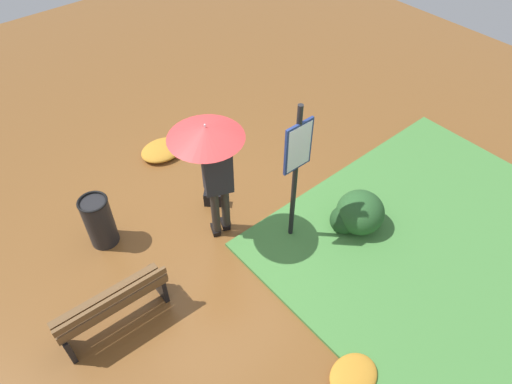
# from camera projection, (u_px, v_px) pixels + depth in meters

# --- Properties ---
(ground_plane) EXTENTS (18.00, 18.00, 0.00)m
(ground_plane) POSITION_uv_depth(u_px,v_px,m) (202.00, 236.00, 6.88)
(ground_plane) COLOR brown
(grass_verge) EXTENTS (4.80, 4.00, 0.05)m
(grass_verge) POSITION_uv_depth(u_px,v_px,m) (440.00, 244.00, 6.74)
(grass_verge) COLOR #47843D
(grass_verge) RESTS_ON ground_plane
(person_with_umbrella) EXTENTS (0.96, 0.96, 2.04)m
(person_with_umbrella) POSITION_uv_depth(u_px,v_px,m) (211.00, 153.00, 5.82)
(person_with_umbrella) COLOR #2D2823
(person_with_umbrella) RESTS_ON ground_plane
(info_sign_post) EXTENTS (0.44, 0.07, 2.30)m
(info_sign_post) POSITION_uv_depth(u_px,v_px,m) (297.00, 162.00, 5.87)
(info_sign_post) COLOR black
(info_sign_post) RESTS_ON ground_plane
(handbag) EXTENTS (0.31, 0.31, 0.37)m
(handbag) POSITION_uv_depth(u_px,v_px,m) (214.00, 198.00, 7.25)
(handbag) COLOR black
(handbag) RESTS_ON ground_plane
(park_bench) EXTENTS (1.40, 0.41, 0.75)m
(park_bench) POSITION_uv_depth(u_px,v_px,m) (113.00, 306.00, 5.58)
(park_bench) COLOR black
(park_bench) RESTS_ON ground_plane
(trash_bin) EXTENTS (0.42, 0.42, 0.83)m
(trash_bin) POSITION_uv_depth(u_px,v_px,m) (99.00, 221.00, 6.52)
(trash_bin) COLOR black
(trash_bin) RESTS_ON ground_plane
(shrub_cluster) EXTENTS (0.77, 0.70, 0.63)m
(shrub_cluster) POSITION_uv_depth(u_px,v_px,m) (357.00, 214.00, 6.79)
(shrub_cluster) COLOR #285628
(shrub_cluster) RESTS_ON ground_plane
(leaf_pile_near_person) EXTENTS (0.78, 0.62, 0.17)m
(leaf_pile_near_person) POSITION_uv_depth(u_px,v_px,m) (162.00, 150.00, 8.14)
(leaf_pile_near_person) COLOR #C68428
(leaf_pile_near_person) RESTS_ON ground_plane
(leaf_pile_by_bench) EXTENTS (0.61, 0.49, 0.13)m
(leaf_pile_by_bench) POSITION_uv_depth(u_px,v_px,m) (353.00, 376.00, 5.33)
(leaf_pile_by_bench) COLOR #C68428
(leaf_pile_by_bench) RESTS_ON ground_plane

